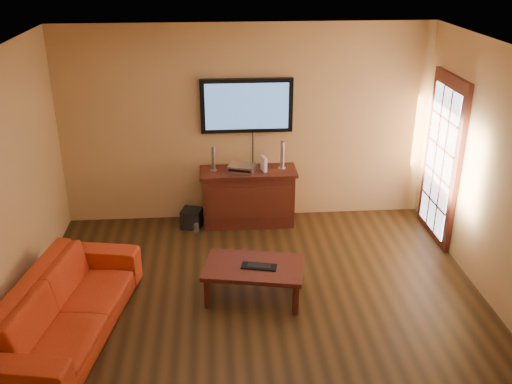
{
  "coord_description": "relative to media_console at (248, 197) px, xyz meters",
  "views": [
    {
      "loc": [
        -0.44,
        -4.91,
        3.61
      ],
      "look_at": [
        0.01,
        0.8,
        1.1
      ],
      "focal_mm": 40.0,
      "sensor_mm": 36.0,
      "label": 1
    }
  ],
  "objects": [
    {
      "name": "ground_plane",
      "position": [
        -0.01,
        -2.24,
        -0.4
      ],
      "size": [
        5.0,
        5.0,
        0.0
      ],
      "primitive_type": "plane",
      "color": "black",
      "rests_on": "ground"
    },
    {
      "name": "room_walls",
      "position": [
        -0.01,
        -1.62,
        1.29
      ],
      "size": [
        5.0,
        5.0,
        5.0
      ],
      "color": "tan",
      "rests_on": "ground"
    },
    {
      "name": "french_door",
      "position": [
        2.45,
        -0.54,
        0.65
      ],
      "size": [
        0.07,
        1.02,
        2.22
      ],
      "color": "#3B140D",
      "rests_on": "ground"
    },
    {
      "name": "media_console",
      "position": [
        0.0,
        0.0,
        0.0
      ],
      "size": [
        1.31,
        0.5,
        0.79
      ],
      "color": "#3B140D",
      "rests_on": "ground"
    },
    {
      "name": "television",
      "position": [
        0.0,
        0.21,
        1.23
      ],
      "size": [
        1.23,
        0.08,
        0.73
      ],
      "color": "black",
      "rests_on": "ground"
    },
    {
      "name": "coffee_table",
      "position": [
        -0.06,
        -1.83,
        -0.05
      ],
      "size": [
        1.17,
        0.84,
        0.4
      ],
      "color": "#3B140D",
      "rests_on": "ground"
    },
    {
      "name": "sofa",
      "position": [
        -1.95,
        -2.35,
        0.03
      ],
      "size": [
        1.03,
        2.27,
        0.86
      ],
      "primitive_type": "imported",
      "rotation": [
        0.0,
        0.0,
        1.39
      ],
      "color": "#BB3414",
      "rests_on": "ground"
    },
    {
      "name": "speaker_left",
      "position": [
        -0.46,
        0.03,
        0.55
      ],
      "size": [
        0.09,
        0.09,
        0.34
      ],
      "color": "silver",
      "rests_on": "media_console"
    },
    {
      "name": "speaker_right",
      "position": [
        0.47,
        0.03,
        0.57
      ],
      "size": [
        0.11,
        0.11,
        0.39
      ],
      "color": "silver",
      "rests_on": "media_console"
    },
    {
      "name": "av_receiver",
      "position": [
        -0.08,
        0.0,
        0.43
      ],
      "size": [
        0.42,
        0.36,
        0.08
      ],
      "primitive_type": "cube",
      "rotation": [
        0.0,
        0.0,
        -0.34
      ],
      "color": "silver",
      "rests_on": "media_console"
    },
    {
      "name": "game_console",
      "position": [
        0.21,
        -0.03,
        0.49
      ],
      "size": [
        0.08,
        0.15,
        0.2
      ],
      "primitive_type": "cube",
      "rotation": [
        0.0,
        0.0,
        0.3
      ],
      "color": "white",
      "rests_on": "media_console"
    },
    {
      "name": "subwoofer",
      "position": [
        -0.79,
        -0.06,
        -0.27
      ],
      "size": [
        0.32,
        0.32,
        0.26
      ],
      "primitive_type": "cube",
      "rotation": [
        0.0,
        0.0,
        -0.26
      ],
      "color": "black",
      "rests_on": "ground"
    },
    {
      "name": "bottle",
      "position": [
        -0.72,
        -0.36,
        -0.3
      ],
      "size": [
        0.07,
        0.07,
        0.21
      ],
      "color": "white",
      "rests_on": "ground"
    },
    {
      "name": "keyboard",
      "position": [
        -0.01,
        -1.87,
        0.01
      ],
      "size": [
        0.4,
        0.23,
        0.02
      ],
      "color": "black",
      "rests_on": "coffee_table"
    }
  ]
}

